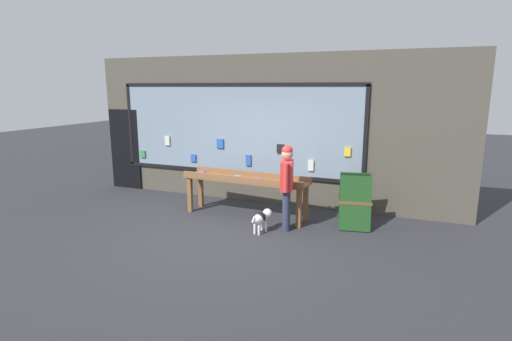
{
  "coord_description": "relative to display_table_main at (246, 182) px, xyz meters",
  "views": [
    {
      "loc": [
        3.16,
        -6.23,
        2.68
      ],
      "look_at": [
        0.31,
        0.99,
        1.05
      ],
      "focal_mm": 28.0,
      "sensor_mm": 36.0,
      "label": 1
    }
  ],
  "objects": [
    {
      "name": "display_table_main",
      "position": [
        0.0,
        0.0,
        0.0
      ],
      "size": [
        2.7,
        0.72,
        0.91
      ],
      "color": "brown",
      "rests_on": "ground_plane"
    },
    {
      "name": "small_dog",
      "position": [
        0.65,
        -0.77,
        -0.45
      ],
      "size": [
        0.29,
        0.57,
        0.41
      ],
      "rotation": [
        0.0,
        0.0,
        1.31
      ],
      "color": "white",
      "rests_on": "ground_plane"
    },
    {
      "name": "person_browsing",
      "position": [
        1.04,
        -0.47,
        0.22
      ],
      "size": [
        0.32,
        0.64,
        1.63
      ],
      "rotation": [
        0.0,
        0.0,
        1.81
      ],
      "color": "#2D334C",
      "rests_on": "ground_plane"
    },
    {
      "name": "shopfront_facade",
      "position": [
        -0.09,
        1.2,
        0.96
      ],
      "size": [
        8.89,
        0.29,
        3.4
      ],
      "color": "#4C473D",
      "rests_on": "ground_plane"
    },
    {
      "name": "ground_plane",
      "position": [
        0.0,
        -1.19,
        -0.73
      ],
      "size": [
        40.0,
        40.0,
        0.0
      ],
      "primitive_type": "plane",
      "color": "#2D2D33"
    },
    {
      "name": "sandwich_board_sign",
      "position": [
        2.2,
        0.25,
        -0.21
      ],
      "size": [
        0.72,
        0.88,
        1.02
      ],
      "rotation": [
        0.0,
        0.0,
        0.18
      ],
      "color": "#193F19",
      "rests_on": "ground_plane"
    }
  ]
}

